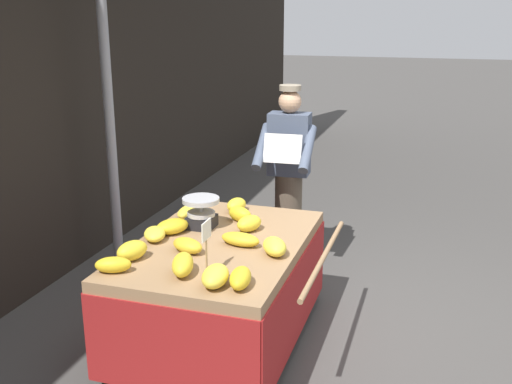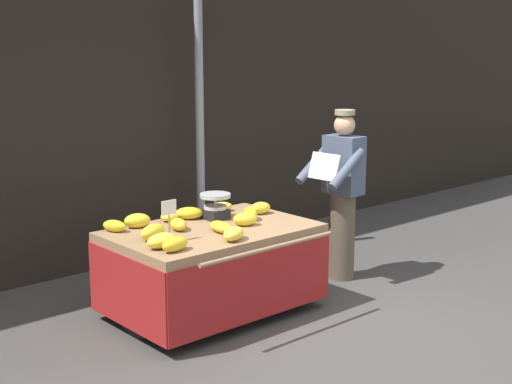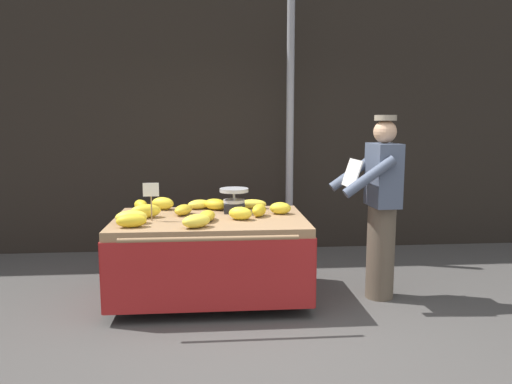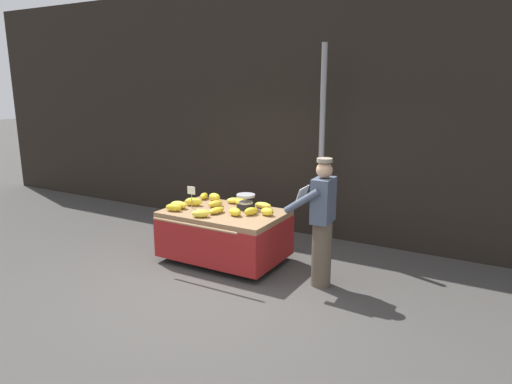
% 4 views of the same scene
% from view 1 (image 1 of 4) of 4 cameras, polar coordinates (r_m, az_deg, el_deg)
% --- Properties ---
extents(ground_plane, '(60.00, 60.00, 0.00)m').
position_cam_1_polar(ground_plane, '(4.82, 10.35, -12.71)').
color(ground_plane, '#423F3D').
extents(back_wall, '(16.00, 0.24, 4.31)m').
position_cam_1_polar(back_wall, '(5.37, -21.87, 13.52)').
color(back_wall, black).
rests_on(back_wall, ground).
extents(street_pole, '(0.09, 0.09, 3.24)m').
position_cam_1_polar(street_pole, '(5.52, -13.89, 8.66)').
color(street_pole, gray).
rests_on(street_pole, ground).
extents(banana_cart, '(1.77, 1.35, 0.78)m').
position_cam_1_polar(banana_cart, '(4.37, -3.35, -7.21)').
color(banana_cart, '#93704C').
rests_on(banana_cart, ground).
extents(weighing_scale, '(0.28, 0.28, 0.23)m').
position_cam_1_polar(weighing_scale, '(4.54, -5.23, -1.96)').
color(weighing_scale, black).
rests_on(weighing_scale, banana_cart).
extents(price_sign, '(0.14, 0.01, 0.34)m').
position_cam_1_polar(price_sign, '(3.71, -4.73, -4.11)').
color(price_sign, '#997A51').
rests_on(price_sign, banana_cart).
extents(banana_bunch_0, '(0.29, 0.26, 0.11)m').
position_cam_1_polar(banana_bunch_0, '(4.04, 1.77, -5.19)').
color(banana_bunch_0, yellow).
rests_on(banana_bunch_0, banana_cart).
extents(banana_bunch_1, '(0.22, 0.28, 0.10)m').
position_cam_1_polar(banana_bunch_1, '(4.10, -6.51, -5.06)').
color(banana_bunch_1, gold).
rests_on(banana_bunch_1, banana_cart).
extents(banana_bunch_2, '(0.30, 0.21, 0.13)m').
position_cam_1_polar(banana_bunch_2, '(3.77, -6.98, -6.85)').
color(banana_bunch_2, yellow).
rests_on(banana_bunch_2, banana_cart).
extents(banana_bunch_3, '(0.27, 0.22, 0.13)m').
position_cam_1_polar(banana_bunch_3, '(4.04, -11.69, -5.46)').
color(banana_bunch_3, yellow).
rests_on(banana_bunch_3, banana_cart).
extents(banana_bunch_4, '(0.29, 0.19, 0.12)m').
position_cam_1_polar(banana_bunch_4, '(3.61, -3.88, -7.96)').
color(banana_bunch_4, yellow).
rests_on(banana_bunch_4, banana_cart).
extents(banana_bunch_5, '(0.29, 0.16, 0.09)m').
position_cam_1_polar(banana_bunch_5, '(4.80, -6.38, -1.85)').
color(banana_bunch_5, yellow).
rests_on(banana_bunch_5, banana_cart).
extents(banana_bunch_6, '(0.26, 0.22, 0.12)m').
position_cam_1_polar(banana_bunch_6, '(4.47, -0.65, -2.99)').
color(banana_bunch_6, yellow).
rests_on(banana_bunch_6, banana_cart).
extents(banana_bunch_7, '(0.19, 0.24, 0.12)m').
position_cam_1_polar(banana_bunch_7, '(4.67, -1.53, -2.11)').
color(banana_bunch_7, gold).
rests_on(banana_bunch_7, banana_cart).
extents(banana_bunch_8, '(0.30, 0.28, 0.11)m').
position_cam_1_polar(banana_bunch_8, '(4.46, -7.94, -3.25)').
color(banana_bunch_8, gold).
rests_on(banana_bunch_8, banana_cart).
extents(banana_bunch_9, '(0.18, 0.31, 0.09)m').
position_cam_1_polar(banana_bunch_9, '(4.20, -1.49, -4.50)').
color(banana_bunch_9, gold).
rests_on(banana_bunch_9, banana_cart).
extents(banana_bunch_10, '(0.27, 0.17, 0.11)m').
position_cam_1_polar(banana_bunch_10, '(3.59, -1.49, -8.16)').
color(banana_bunch_10, gold).
rests_on(banana_bunch_10, banana_cart).
extents(banana_bunch_11, '(0.28, 0.24, 0.09)m').
position_cam_1_polar(banana_bunch_11, '(4.35, -9.60, -3.95)').
color(banana_bunch_11, yellow).
rests_on(banana_bunch_11, banana_cart).
extents(banana_bunch_12, '(0.22, 0.17, 0.11)m').
position_cam_1_polar(banana_bunch_12, '(4.90, -1.87, -1.24)').
color(banana_bunch_12, yellow).
rests_on(banana_bunch_12, banana_cart).
extents(banana_bunch_13, '(0.19, 0.26, 0.10)m').
position_cam_1_polar(banana_bunch_13, '(3.88, -13.41, -6.74)').
color(banana_bunch_13, gold).
rests_on(banana_bunch_13, banana_cart).
extents(vendor_person, '(0.59, 0.53, 1.71)m').
position_cam_1_polar(vendor_person, '(5.67, 3.10, 1.62)').
color(vendor_person, brown).
rests_on(vendor_person, ground).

